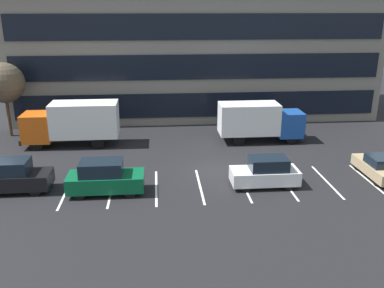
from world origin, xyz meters
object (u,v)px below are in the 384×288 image
(box_truck_blue, at_px, (259,120))
(suv_white, at_px, (266,172))
(sedan_tan, at_px, (379,167))
(bare_tree, at_px, (4,83))
(suv_forest, at_px, (105,178))
(suv_black, at_px, (12,176))
(box_truck_orange, at_px, (73,122))

(box_truck_blue, distance_m, suv_white, 9.32)
(sedan_tan, bearing_deg, bare_tree, 156.95)
(suv_forest, bearing_deg, box_truck_blue, 38.16)
(box_truck_blue, relative_size, suv_black, 1.57)
(suv_forest, relative_size, sedan_tan, 1.08)
(box_truck_orange, distance_m, suv_black, 9.12)
(box_truck_orange, bearing_deg, sedan_tan, -21.71)
(box_truck_blue, height_order, bare_tree, bare_tree)
(sedan_tan, relative_size, suv_black, 0.95)
(suv_forest, xyz_separation_m, suv_black, (-5.73, 0.74, -0.02))
(suv_black, distance_m, bare_tree, 13.16)
(box_truck_blue, xyz_separation_m, suv_black, (-17.54, -8.54, -0.87))
(box_truck_orange, distance_m, suv_white, 16.57)
(suv_forest, xyz_separation_m, bare_tree, (-9.68, 12.73, 3.71))
(suv_forest, height_order, suv_black, suv_forest)
(suv_forest, height_order, sedan_tan, suv_forest)
(suv_white, distance_m, bare_tree, 23.71)
(suv_forest, height_order, bare_tree, bare_tree)
(box_truck_orange, height_order, suv_forest, box_truck_orange)
(suv_white, bearing_deg, bare_tree, 147.56)
(suv_forest, xyz_separation_m, sedan_tan, (18.01, 0.94, -0.29))
(box_truck_orange, xyz_separation_m, suv_black, (-2.17, -8.80, -1.03))
(box_truck_blue, bearing_deg, suv_black, -154.03)
(box_truck_orange, bearing_deg, bare_tree, 152.42)
(bare_tree, bearing_deg, box_truck_blue, -9.11)
(suv_white, relative_size, sedan_tan, 0.99)
(box_truck_blue, bearing_deg, box_truck_orange, 179.06)
(box_truck_blue, xyz_separation_m, suv_forest, (-11.81, -9.28, -0.85))
(suv_black, bearing_deg, bare_tree, 108.22)
(suv_black, bearing_deg, box_truck_orange, 76.15)
(box_truck_orange, relative_size, suv_white, 1.81)
(box_truck_blue, relative_size, suv_white, 1.67)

